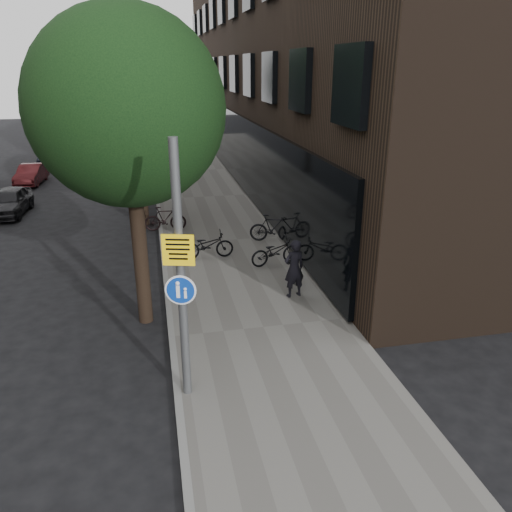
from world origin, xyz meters
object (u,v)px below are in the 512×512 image
object	(u,v)px
signpost	(181,276)
pedestrian	(294,268)
parked_bike_facade_near	(275,251)
parked_car_near	(9,201)

from	to	relation	value
signpost	pedestrian	xyz separation A→B (m)	(3.27, 3.81, -1.69)
signpost	pedestrian	world-z (taller)	signpost
pedestrian	parked_bike_facade_near	size ratio (longest dim) A/B	0.98
parked_car_near	parked_bike_facade_near	bearing A→B (deg)	-37.44
signpost	parked_car_near	distance (m)	16.19
pedestrian	parked_bike_facade_near	world-z (taller)	pedestrian
pedestrian	parked_car_near	size ratio (longest dim) A/B	0.48
pedestrian	parked_bike_facade_near	xyz separation A→B (m)	(0.07, 2.42, -0.39)
parked_car_near	signpost	bearing A→B (deg)	-62.96
signpost	parked_car_near	bearing A→B (deg)	129.20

